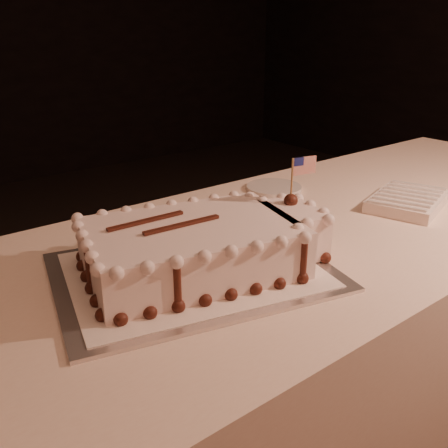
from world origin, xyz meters
TOP-DOWN VIEW (x-y plane):
  - banquet_table at (0.00, 0.60)m, footprint 2.40×0.80m
  - cake_board at (-0.35, 0.56)m, footprint 0.62×0.52m
  - doily at (-0.35, 0.56)m, footprint 0.55×0.47m
  - sheet_cake at (-0.32, 0.56)m, footprint 0.53×0.38m
  - napkin_stack at (0.34, 0.52)m, footprint 0.27×0.23m
  - side_plate at (0.16, 0.86)m, footprint 0.17×0.17m

SIDE VIEW (x-z plane):
  - banquet_table at x=0.00m, z-range 0.00..0.75m
  - cake_board at x=-0.35m, z-range 0.75..0.76m
  - side_plate at x=0.16m, z-range 0.75..0.76m
  - doily at x=-0.35m, z-range 0.76..0.76m
  - napkin_stack at x=0.34m, z-range 0.75..0.79m
  - sheet_cake at x=-0.32m, z-range 0.71..0.91m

